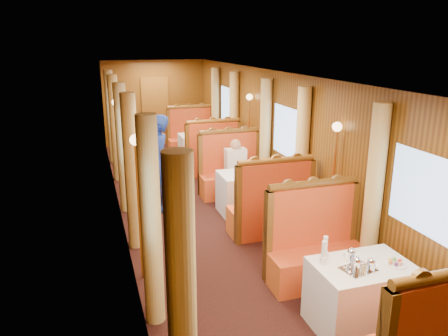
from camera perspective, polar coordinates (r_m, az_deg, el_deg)
name	(u,v)px	position (r m, az deg, el deg)	size (l,w,h in m)	color
floor	(209,216)	(7.90, -1.96, -6.34)	(3.00, 12.00, 0.01)	black
ceiling	(208,75)	(7.31, -2.15, 12.05)	(3.00, 12.00, 0.01)	silver
wall_far	(155,103)	(13.30, -9.00, 8.39)	(3.00, 2.50, 0.01)	brown
wall_left	(119,156)	(7.27, -13.53, 1.58)	(12.00, 2.50, 0.01)	brown
wall_right	(288,143)	(8.02, 8.35, 3.24)	(12.00, 2.50, 0.01)	brown
doorway_far	(156,111)	(13.30, -8.93, 7.31)	(0.80, 0.04, 2.00)	brown
table_near	(361,296)	(5.17, 17.42, -15.61)	(1.05, 0.72, 0.75)	white
banquette_near_aft	(315,250)	(5.89, 11.84, -10.49)	(1.30, 0.55, 1.34)	red
table_mid	(248,193)	(7.98, 3.22, -3.23)	(1.05, 0.72, 0.75)	white
banquette_mid_fwd	(271,210)	(7.09, 6.10, -5.47)	(1.30, 0.55, 1.34)	red
banquette_mid_aft	(231,174)	(8.87, 0.94, -0.84)	(1.30, 0.55, 1.34)	red
table_far	(201,149)	(11.19, -3.06, 2.52)	(1.05, 0.72, 0.75)	white
banquette_far_fwd	(211,157)	(10.23, -1.65, 1.49)	(1.30, 0.55, 1.34)	red
banquette_far_aft	(192,139)	(12.14, -4.25, 3.83)	(1.30, 0.55, 1.34)	red
tea_tray	(358,270)	(4.86, 17.10, -12.56)	(0.34, 0.26, 0.01)	silver
teapot_left	(357,266)	(4.81, 16.95, -12.14)	(0.15, 0.12, 0.12)	silver
teapot_right	(371,266)	(4.86, 18.62, -12.06)	(0.14, 0.11, 0.11)	silver
teapot_back	(351,257)	(4.98, 16.26, -11.05)	(0.15, 0.11, 0.12)	silver
fruit_plate	(395,263)	(5.09, 21.45, -11.48)	(0.23, 0.23, 0.05)	white
cup_inboard	(324,255)	(4.84, 12.87, -11.02)	(0.08, 0.08, 0.26)	white
cup_outboard	(325,250)	(4.95, 13.05, -10.38)	(0.08, 0.08, 0.26)	white
rose_vase_mid	(251,164)	(7.80, 3.51, 0.55)	(0.06, 0.06, 0.36)	silver
rose_vase_far	(201,128)	(11.05, -2.97, 5.28)	(0.06, 0.06, 0.36)	silver
window_left_near	(150,231)	(3.90, -9.58, -8.07)	(1.20, 0.90, 0.01)	#84ADE0
curtain_left_near_a	(182,306)	(3.37, -5.53, -17.47)	(0.22, 0.22, 2.35)	#D9C06F
curtain_left_near_b	(151,224)	(4.73, -9.50, -7.19)	(0.22, 0.22, 2.35)	#D9C06F
window_right_near	(429,196)	(5.16, 25.20, -3.31)	(1.20, 0.90, 0.01)	#84ADE0
curtain_right_near_b	(373,197)	(5.74, 18.93, -3.60)	(0.22, 0.22, 2.35)	#D9C06F
window_left_mid	(119,144)	(7.23, -13.52, 3.13)	(1.20, 0.90, 0.01)	#84ADE0
curtain_left_mid_a	(132,173)	(6.55, -11.93, -0.62)	(0.22, 0.22, 2.35)	#D9C06F
curtain_left_mid_b	(123,149)	(8.05, -13.06, 2.48)	(0.22, 0.22, 2.35)	#D9C06F
window_right_mid	(288,132)	(7.97, 8.31, 4.63)	(1.20, 0.90, 0.01)	#84ADE0
curtain_right_mid_a	(302,158)	(7.31, 10.09, 1.26)	(0.22, 0.22, 2.35)	#D9C06F
curtain_right_mid_b	(265,139)	(8.68, 5.40, 3.83)	(0.22, 0.22, 2.35)	#D9C06F
window_left_far	(108,111)	(10.66, -14.95, 7.20)	(1.20, 0.90, 0.01)	#84ADE0
curtain_left_far_a	(115,129)	(9.95, -14.00, 5.02)	(0.22, 0.22, 2.35)	#D9C06F
curtain_left_far_b	(111,117)	(11.48, -14.53, 6.45)	(0.22, 0.22, 2.35)	#D9C06F
window_right_far	(228,106)	(11.18, 0.55, 8.15)	(1.20, 0.90, 0.01)	#84ADE0
curtain_right_far_a	(234,122)	(10.46, 1.31, 6.05)	(0.22, 0.22, 2.35)	#D9C06F
curtain_right_far_b	(216,112)	(11.93, -1.10, 7.33)	(0.22, 0.22, 2.35)	#D9C06F
sconce_left_fore	(137,179)	(5.56, -11.23, -1.37)	(0.14, 0.14, 1.95)	#BF8C3F
sconce_right_fore	(335,161)	(6.46, 14.25, 0.91)	(0.14, 0.14, 1.95)	#BF8C3F
sconce_left_aft	(117,127)	(8.95, -13.80, 5.18)	(0.14, 0.14, 1.95)	#BF8C3F
sconce_right_aft	(249,120)	(9.53, 3.30, 6.29)	(0.14, 0.14, 1.95)	#BF8C3F
steward	(158,164)	(7.99, -8.59, 0.55)	(0.65, 0.43, 1.79)	navy
passenger	(236,163)	(8.52, 1.57, 0.65)	(0.40, 0.44, 0.76)	beige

